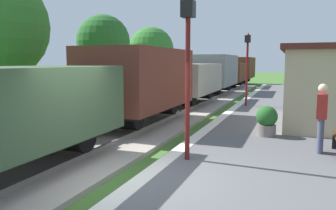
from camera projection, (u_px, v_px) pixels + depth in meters
The scene contains 14 objects.
ground_plane at pixel (126, 187), 6.87m from camera, with size 160.00×160.00×0.00m, color #3D6628.
platform_slab at pixel (297, 203), 5.77m from camera, with size 6.00×60.00×0.25m, color #565659.
platform_edge_stripe at pixel (144, 177), 6.71m from camera, with size 0.36×60.00×0.01m, color silver.
track_ballast at pixel (30, 171), 7.68m from camera, with size 3.80×60.00×0.12m, color #9E9389.
rail_near at pixel (56, 169), 7.42m from camera, with size 0.07×60.00×0.14m, color slate.
rail_far at pixel (4, 162), 7.91m from camera, with size 0.07×60.00×0.14m, color slate.
freight_train at pixel (206, 76), 22.68m from camera, with size 2.50×39.20×2.72m.
station_hut at pixel (333, 85), 12.38m from camera, with size 3.50×5.80×2.78m.
person_waiting at pixel (321, 115), 8.39m from camera, with size 0.26×0.39×1.71m.
potted_planter at pixel (267, 120), 10.41m from camera, with size 0.64×0.64×0.92m.
lamp_post_near at pixel (188, 47), 7.62m from camera, with size 0.28×0.28×3.70m.
lamp_post_far at pixel (247, 56), 17.32m from camera, with size 0.28×0.28×3.70m.
tree_trackside_far at pixel (103, 42), 19.06m from camera, with size 2.95×2.95×5.08m.
tree_field_left at pixel (151, 50), 27.69m from camera, with size 3.61×3.61×5.28m.
Camera 1 is at (3.06, -5.93, 2.48)m, focal length 36.79 mm.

